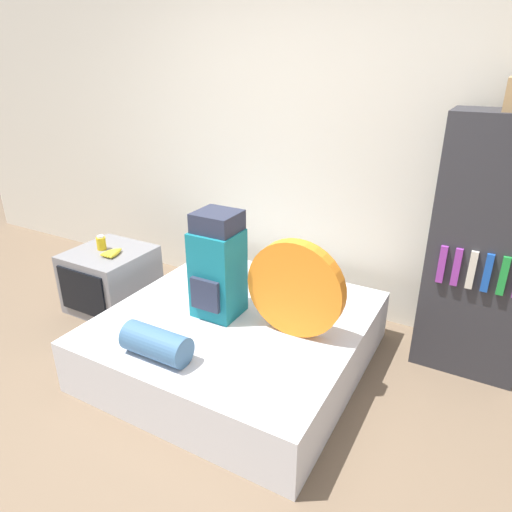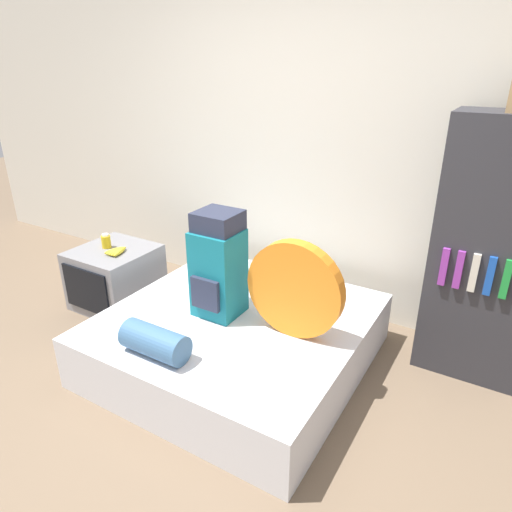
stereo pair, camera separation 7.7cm
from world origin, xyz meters
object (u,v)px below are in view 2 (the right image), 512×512
(television, at_px, (116,277))
(canister, at_px, (106,241))
(backpack, at_px, (218,266))
(tent_bag, at_px, (295,289))
(sleeping_roll, at_px, (155,342))
(bookshelf, at_px, (488,253))

(television, distance_m, canister, 0.30)
(backpack, xyz_separation_m, television, (-1.16, 0.17, -0.44))
(television, bearing_deg, tent_bag, -4.97)
(backpack, distance_m, tent_bag, 0.53)
(backpack, bearing_deg, sleeping_roll, -93.42)
(backpack, distance_m, television, 1.25)
(television, bearing_deg, canister, 171.04)
(bookshelf, bearing_deg, backpack, -152.65)
(canister, bearing_deg, tent_bag, -5.13)
(canister, bearing_deg, sleeping_roll, -32.25)
(television, xyz_separation_m, canister, (-0.07, 0.01, 0.30))
(backpack, height_order, tent_bag, backpack)
(sleeping_roll, bearing_deg, backpack, 86.58)
(sleeping_roll, height_order, canister, canister)
(television, bearing_deg, backpack, -8.27)
(tent_bag, height_order, sleeping_roll, tent_bag)
(sleeping_roll, bearing_deg, bookshelf, 41.74)
(sleeping_roll, xyz_separation_m, canister, (-1.19, 0.75, 0.10))
(television, relative_size, canister, 5.20)
(canister, xyz_separation_m, bookshelf, (2.67, 0.57, 0.27))
(sleeping_roll, distance_m, canister, 1.41)
(television, relative_size, bookshelf, 0.37)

